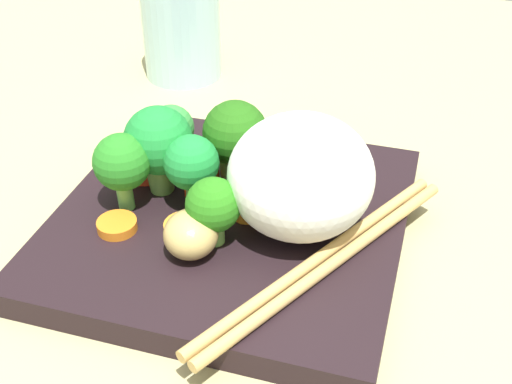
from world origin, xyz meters
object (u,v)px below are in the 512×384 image
carrot_slice_1 (186,226)px  drinking_glass (181,25)px  broccoli_floret_0 (190,165)px  chopstick_pair (326,261)px  rice_mound (300,178)px  square_plate (231,223)px

carrot_slice_1 → drinking_glass: 27.95cm
broccoli_floret_0 → chopstick_pair: bearing=-18.2°
chopstick_pair → rice_mound: bearing=66.6°
rice_mound → square_plate: bearing=177.1°
square_plate → rice_mound: 6.89cm
square_plate → drinking_glass: drinking_glass is taller
rice_mound → broccoli_floret_0: (-7.52, 0.05, -0.46)cm
carrot_slice_1 → chopstick_pair: 9.80cm
chopstick_pair → drinking_glass: size_ratio=2.02×
drinking_glass → chopstick_pair: bearing=-53.0°
broccoli_floret_0 → chopstick_pair: broccoli_floret_0 is taller
carrot_slice_1 → drinking_glass: size_ratio=0.28×
rice_mound → broccoli_floret_0: bearing=179.6°
rice_mound → chopstick_pair: rice_mound is taller
broccoli_floret_0 → drinking_glass: size_ratio=0.54×
chopstick_pair → drinking_glass: 33.59cm
square_plate → broccoli_floret_0: 5.21cm
rice_mound → chopstick_pair: bearing=-51.6°
broccoli_floret_0 → carrot_slice_1: bearing=-81.1°
rice_mound → carrot_slice_1: (-7.15, -2.31, -3.76)cm
rice_mound → drinking_glass: 29.30cm
drinking_glass → rice_mound: bearing=-53.2°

